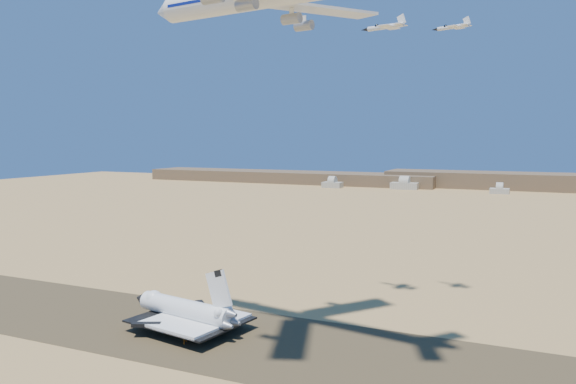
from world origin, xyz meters
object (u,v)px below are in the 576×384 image
at_px(shuttle, 185,311).
at_px(crew_a, 184,342).
at_px(chase_jet_d, 452,27).
at_px(crew_b, 200,339).
at_px(crew_c, 186,338).
at_px(chase_jet_c, 385,27).

xyz_separation_m(shuttle, crew_a, (7.21, -10.99, -4.66)).
height_order(crew_a, chase_jet_d, chase_jet_d).
distance_m(crew_b, crew_c, 4.01).
bearing_deg(crew_b, chase_jet_c, -77.22).
xyz_separation_m(crew_b, chase_jet_c, (38.31, 52.04, 92.51)).
distance_m(shuttle, crew_b, 13.29).
height_order(crew_a, chase_jet_c, chase_jet_c).
distance_m(crew_a, chase_jet_d, 129.27).
xyz_separation_m(crew_b, chase_jet_d, (58.07, 62.48, 92.73)).
distance_m(shuttle, chase_jet_d, 124.36).
xyz_separation_m(shuttle, crew_b, (10.11, -7.34, -4.55)).
distance_m(crew_a, crew_c, 2.38).
relative_size(shuttle, crew_c, 22.14).
xyz_separation_m(crew_c, chase_jet_d, (61.81, 63.91, 92.68)).
bearing_deg(crew_a, chase_jet_c, -43.97).
xyz_separation_m(crew_a, chase_jet_c, (41.21, 55.70, 92.62)).
distance_m(shuttle, crew_c, 11.73).
bearing_deg(chase_jet_d, crew_c, -114.92).
bearing_deg(chase_jet_c, crew_c, -112.99).
relative_size(crew_a, chase_jet_c, 0.10).
distance_m(crew_b, chase_jet_d, 125.99).
bearing_deg(crew_c, crew_b, -116.47).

